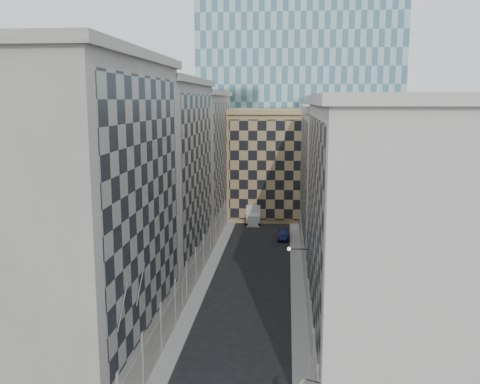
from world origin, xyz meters
The scene contains 13 objects.
sidewalk_west centered at (-5.25, 30.00, 0.07)m, with size 1.50×100.00×0.15m, color #979892.
sidewalk_east centered at (5.25, 30.00, 0.07)m, with size 1.50×100.00×0.15m, color #979892.
bldg_left_a centered at (-10.88, 11.00, 11.82)m, with size 10.80×22.80×23.70m.
bldg_left_b centered at (-10.88, 33.00, 11.32)m, with size 10.80×22.80×22.70m.
bldg_left_c centered at (-10.88, 55.00, 10.83)m, with size 10.80×22.80×21.70m.
bldg_right_a centered at (10.88, 15.00, 10.32)m, with size 10.80×26.80×20.70m.
bldg_right_b centered at (10.89, 42.00, 9.85)m, with size 10.80×28.80×19.70m.
tan_block centered at (2.00, 67.90, 9.44)m, with size 16.80×14.80×18.80m.
church_tower centered at (0.00, 82.00, 26.95)m, with size 7.20×7.20×51.50m.
flagpoles_left centered at (-5.90, 6.00, 8.00)m, with size 0.10×6.33×2.33m.
bracket_lamp centered at (4.38, 24.00, 6.20)m, with size 1.98×0.36×0.36m.
box_truck centered at (-1.60, 61.29, 1.38)m, with size 2.62×5.88×3.17m.
dark_car centered at (3.50, 51.10, 0.72)m, with size 1.53×4.39×1.45m, color #0F1539.
Camera 1 is at (3.87, -25.89, 20.30)m, focal length 40.00 mm.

